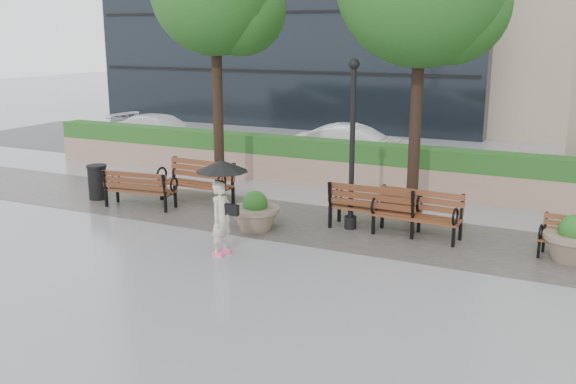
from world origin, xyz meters
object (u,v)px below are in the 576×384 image
at_px(bench_1, 197,190).
at_px(trash_bin, 98,183).
at_px(planter_right, 572,243).
at_px(lamppost, 352,157).
at_px(bench_2, 374,217).
at_px(car_right, 355,146).
at_px(bench_0, 141,197).
at_px(pedestrian, 222,198).
at_px(planter_left, 255,215).
at_px(bench_3, 416,224).
at_px(car_left, 162,132).

height_order(bench_1, trash_bin, bench_1).
distance_m(planter_right, lamppost, 4.91).
bearing_deg(planter_right, bench_2, 176.68).
distance_m(bench_1, car_right, 6.78).
distance_m(bench_0, bench_2, 6.16).
xyz_separation_m(bench_1, trash_bin, (-2.62, -0.91, 0.12)).
bearing_deg(pedestrian, planter_left, 13.17).
distance_m(bench_1, trash_bin, 2.78).
height_order(planter_left, pedestrian, pedestrian).
xyz_separation_m(bench_0, bench_3, (7.13, 0.65, 0.01)).
distance_m(lamppost, pedestrian, 3.34).
bearing_deg(planter_left, planter_right, 7.99).
height_order(bench_0, planter_right, bench_0).
height_order(planter_left, planter_right, planter_right).
height_order(bench_3, car_right, car_right).
bearing_deg(trash_bin, pedestrian, -23.66).
distance_m(bench_2, planter_right, 4.21).
relative_size(bench_0, planter_left, 1.72).
relative_size(bench_1, car_left, 0.46).
relative_size(bench_3, car_left, 0.44).
bearing_deg(bench_0, pedestrian, 143.46).
distance_m(bench_3, planter_left, 3.64).
distance_m(bench_2, bench_3, 1.02).
relative_size(lamppost, car_right, 0.91).
distance_m(bench_0, bench_3, 7.16).
distance_m(bench_1, bench_2, 5.11).
height_order(planter_left, trash_bin, planter_left).
xyz_separation_m(bench_2, bench_3, (1.02, -0.09, -0.02)).
distance_m(bench_3, lamppost, 2.08).
bearing_deg(pedestrian, lamppost, -25.00).
distance_m(bench_2, trash_bin, 7.74).
xyz_separation_m(bench_0, car_right, (3.14, 7.53, 0.41)).
bearing_deg(car_left, bench_2, -116.09).
distance_m(bench_3, pedestrian, 4.43).
height_order(bench_0, pedestrian, pedestrian).
bearing_deg(lamppost, car_left, 146.57).
bearing_deg(bench_2, car_left, -31.55).
bearing_deg(bench_3, bench_2, 179.01).
height_order(bench_3, pedestrian, pedestrian).
xyz_separation_m(bench_2, pedestrian, (-2.26, -2.93, 0.87)).
xyz_separation_m(bench_1, planter_left, (2.64, -1.55, 0.04)).
bearing_deg(car_left, bench_0, -141.16).
height_order(planter_left, lamppost, lamppost).
distance_m(trash_bin, car_right, 8.74).
distance_m(planter_left, pedestrian, 1.95).
height_order(bench_3, car_left, car_left).
relative_size(car_right, pedestrian, 2.17).
bearing_deg(car_left, planter_left, -127.35).
bearing_deg(car_right, car_left, 83.02).
xyz_separation_m(bench_3, lamppost, (-1.55, -0.03, 1.40)).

